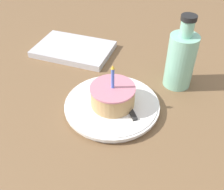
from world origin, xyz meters
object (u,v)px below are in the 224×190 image
Objects in this scene: plate at (112,105)px; marble_board at (74,49)px; fork at (122,94)px; cake_slice at (113,95)px; bottle at (181,59)px.

marble_board is (-0.22, 0.22, -0.00)m from plate.
fork is at bearing 70.62° from plate.
bottle is (0.14, 0.16, 0.04)m from cake_slice.
fork is (0.01, 0.04, -0.02)m from cake_slice.
marble_board is at bearing 134.42° from cake_slice.
cake_slice is (0.00, -0.00, 0.04)m from plate.
marble_board is (-0.36, 0.06, -0.07)m from bottle.
bottle reaches higher than cake_slice.
bottle is at bearing 49.93° from cake_slice.
bottle is (0.13, 0.12, 0.06)m from fork.
fork is 0.59× the size of marble_board.
marble_board is at bearing 141.67° from fork.
bottle reaches higher than marble_board.
cake_slice is 0.22m from bottle.
fork is at bearing 74.56° from cake_slice.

